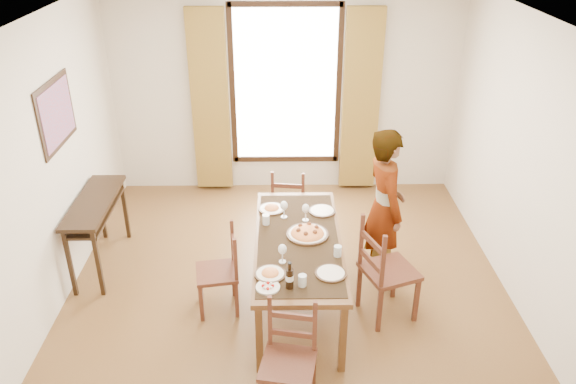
{
  "coord_description": "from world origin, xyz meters",
  "views": [
    {
      "loc": [
        -0.07,
        -4.58,
        3.59
      ],
      "look_at": [
        -0.0,
        0.37,
        1.0
      ],
      "focal_mm": 35.0,
      "sensor_mm": 36.0,
      "label": 1
    }
  ],
  "objects_px": {
    "man": "(384,208)",
    "pasta_platter": "(307,231)",
    "console_table": "(95,210)",
    "dining_table": "(298,245)"
  },
  "relations": [
    {
      "from": "man",
      "to": "pasta_platter",
      "type": "distance_m",
      "value": 0.87
    },
    {
      "from": "console_table",
      "to": "man",
      "type": "bearing_deg",
      "value": -5.56
    },
    {
      "from": "console_table",
      "to": "pasta_platter",
      "type": "bearing_deg",
      "value": -16.7
    },
    {
      "from": "console_table",
      "to": "pasta_platter",
      "type": "height_order",
      "value": "pasta_platter"
    },
    {
      "from": "pasta_platter",
      "to": "dining_table",
      "type": "bearing_deg",
      "value": -144.33
    },
    {
      "from": "console_table",
      "to": "dining_table",
      "type": "bearing_deg",
      "value": -18.93
    },
    {
      "from": "dining_table",
      "to": "man",
      "type": "xyz_separation_m",
      "value": [
        0.88,
        0.43,
        0.15
      ]
    },
    {
      "from": "dining_table",
      "to": "man",
      "type": "height_order",
      "value": "man"
    },
    {
      "from": "dining_table",
      "to": "pasta_platter",
      "type": "relative_size",
      "value": 4.79
    },
    {
      "from": "console_table",
      "to": "man",
      "type": "xyz_separation_m",
      "value": [
        2.99,
        -0.29,
        0.16
      ]
    }
  ]
}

